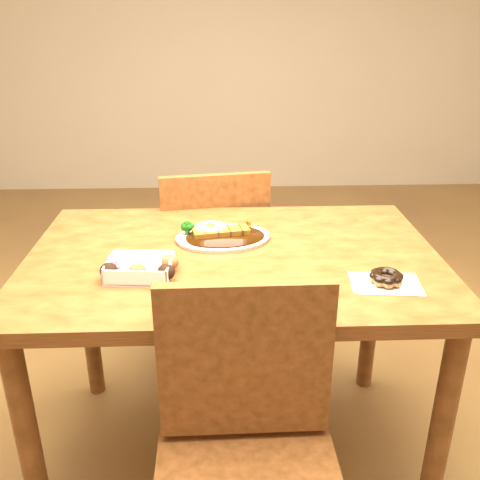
{
  "coord_description": "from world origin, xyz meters",
  "views": [
    {
      "loc": [
        -0.04,
        -1.42,
        1.41
      ],
      "look_at": [
        0.02,
        -0.04,
        0.81
      ],
      "focal_mm": 40.0,
      "sensor_mm": 36.0,
      "label": 1
    }
  ],
  "objects_px": {
    "table": "(233,284)",
    "pon_de_ring": "(386,278)",
    "donut_box": "(140,267)",
    "chair_far": "(213,260)",
    "katsu_curry_plate": "(221,235)",
    "chair_near": "(248,467)"
  },
  "relations": [
    {
      "from": "table",
      "to": "pon_de_ring",
      "type": "distance_m",
      "value": 0.46
    },
    {
      "from": "table",
      "to": "katsu_curry_plate",
      "type": "height_order",
      "value": "katsu_curry_plate"
    },
    {
      "from": "donut_box",
      "to": "chair_far",
      "type": "bearing_deg",
      "value": 74.59
    },
    {
      "from": "chair_far",
      "to": "donut_box",
      "type": "distance_m",
      "value": 0.75
    },
    {
      "from": "chair_far",
      "to": "chair_near",
      "type": "distance_m",
      "value": 1.07
    },
    {
      "from": "chair_far",
      "to": "chair_near",
      "type": "bearing_deg",
      "value": 86.15
    },
    {
      "from": "table",
      "to": "katsu_curry_plate",
      "type": "relative_size",
      "value": 3.9
    },
    {
      "from": "table",
      "to": "chair_near",
      "type": "height_order",
      "value": "chair_near"
    },
    {
      "from": "katsu_curry_plate",
      "to": "table",
      "type": "bearing_deg",
      "value": -72.42
    },
    {
      "from": "chair_far",
      "to": "katsu_curry_plate",
      "type": "xyz_separation_m",
      "value": [
        0.04,
        -0.43,
        0.29
      ]
    },
    {
      "from": "chair_near",
      "to": "pon_de_ring",
      "type": "bearing_deg",
      "value": 40.85
    },
    {
      "from": "pon_de_ring",
      "to": "table",
      "type": "bearing_deg",
      "value": 152.7
    },
    {
      "from": "table",
      "to": "katsu_curry_plate",
      "type": "bearing_deg",
      "value": 107.58
    },
    {
      "from": "chair_near",
      "to": "donut_box",
      "type": "bearing_deg",
      "value": 122.71
    },
    {
      "from": "table",
      "to": "pon_de_ring",
      "type": "height_order",
      "value": "pon_de_ring"
    },
    {
      "from": "chair_far",
      "to": "katsu_curry_plate",
      "type": "height_order",
      "value": "chair_far"
    },
    {
      "from": "chair_near",
      "to": "katsu_curry_plate",
      "type": "bearing_deg",
      "value": 93.74
    },
    {
      "from": "donut_box",
      "to": "pon_de_ring",
      "type": "relative_size",
      "value": 1.06
    },
    {
      "from": "table",
      "to": "pon_de_ring",
      "type": "relative_size",
      "value": 6.25
    },
    {
      "from": "katsu_curry_plate",
      "to": "pon_de_ring",
      "type": "relative_size",
      "value": 1.6
    },
    {
      "from": "table",
      "to": "pon_de_ring",
      "type": "xyz_separation_m",
      "value": [
        0.39,
        -0.2,
        0.12
      ]
    },
    {
      "from": "katsu_curry_plate",
      "to": "chair_far",
      "type": "bearing_deg",
      "value": 94.81
    }
  ]
}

